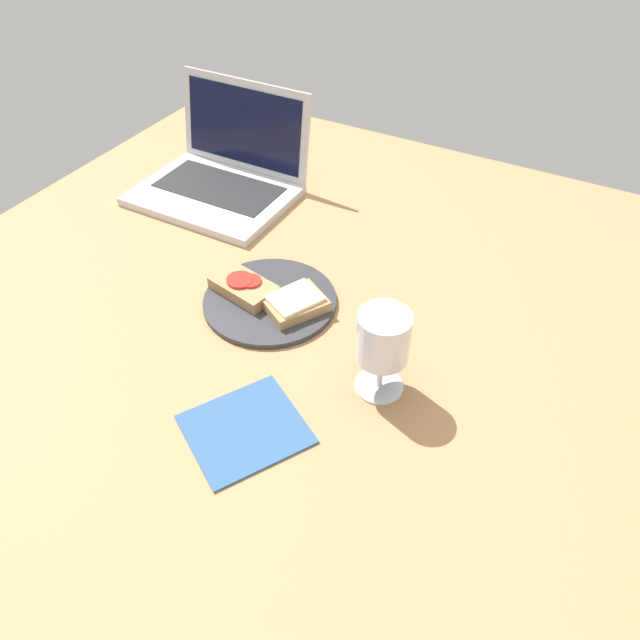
# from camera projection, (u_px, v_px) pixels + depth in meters

# --- Properties ---
(wooden_table) EXTENTS (1.40, 1.40, 0.03)m
(wooden_table) POSITION_uv_depth(u_px,v_px,m) (296.00, 319.00, 1.09)
(wooden_table) COLOR #B27F51
(wooden_table) RESTS_ON ground
(plate) EXTENTS (0.23, 0.23, 0.01)m
(plate) POSITION_uv_depth(u_px,v_px,m) (269.00, 302.00, 1.09)
(plate) COLOR #333338
(plate) RESTS_ON wooden_table
(sandwich_with_tomato) EXTENTS (0.13, 0.09, 0.03)m
(sandwich_with_tomato) POSITION_uv_depth(u_px,v_px,m) (244.00, 287.00, 1.09)
(sandwich_with_tomato) COLOR #A88456
(sandwich_with_tomato) RESTS_ON plate
(sandwich_with_cheese) EXTENTS (0.12, 0.13, 0.03)m
(sandwich_with_cheese) POSITION_uv_depth(u_px,v_px,m) (293.00, 303.00, 1.06)
(sandwich_with_cheese) COLOR #A88456
(sandwich_with_cheese) RESTS_ON plate
(wine_glass) EXTENTS (0.08, 0.08, 0.14)m
(wine_glass) POSITION_uv_depth(u_px,v_px,m) (383.00, 340.00, 0.88)
(wine_glass) COLOR white
(wine_glass) RESTS_ON wooden_table
(laptop) EXTENTS (0.33, 0.28, 0.21)m
(laptop) POSITION_uv_depth(u_px,v_px,m) (222.00, 175.00, 1.35)
(laptop) COLOR silver
(laptop) RESTS_ON wooden_table
(napkin) EXTENTS (0.21, 0.21, 0.00)m
(napkin) POSITION_uv_depth(u_px,v_px,m) (245.00, 429.00, 0.89)
(napkin) COLOR #33598C
(napkin) RESTS_ON wooden_table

